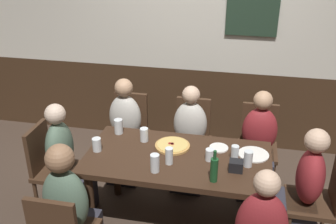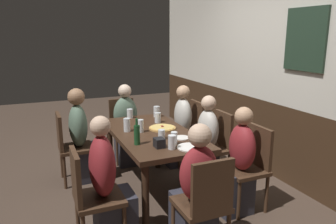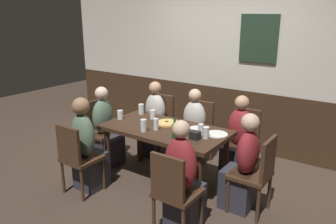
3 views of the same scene
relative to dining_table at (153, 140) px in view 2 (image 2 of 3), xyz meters
name	(u,v)px [view 2 (image 2 of 3)]	position (x,y,z in m)	size (l,w,h in m)	color
ground_plane	(153,193)	(0.00, 0.00, -0.65)	(12.00, 12.00, 0.00)	#423328
wall_back	(274,74)	(0.00, 1.65, 0.65)	(6.40, 0.13, 2.60)	#3D2819
dining_table	(153,140)	(0.00, 0.00, 0.00)	(1.56, 0.82, 0.74)	#382316
chair_right_near	(90,193)	(0.69, -0.82, -0.15)	(0.40, 0.40, 0.88)	#422B1C
chair_left_near	(70,144)	(-0.69, -0.82, -0.15)	(0.40, 0.40, 0.88)	#422B1C
chair_mid_far	(216,143)	(0.00, 0.82, -0.15)	(0.40, 0.40, 0.88)	#422B1C
chair_left_far	(190,129)	(-0.69, 0.82, -0.15)	(0.40, 0.40, 0.88)	#422B1C
chair_right_far	(250,163)	(0.69, 0.82, -0.15)	(0.40, 0.40, 0.88)	#422B1C
chair_head_east	(205,202)	(1.20, 0.00, -0.15)	(0.40, 0.40, 0.88)	#422B1C
chair_head_west	(124,126)	(-1.20, 0.00, -0.15)	(0.40, 0.40, 0.88)	#422B1C
person_right_near	(109,191)	(0.69, -0.66, -0.17)	(0.34, 0.37, 1.16)	#2D2D38
person_left_near	(83,142)	(-0.69, -0.66, -0.15)	(0.34, 0.37, 1.17)	#2D2D38
person_mid_far	(204,148)	(0.00, 0.66, -0.19)	(0.34, 0.37, 1.10)	#2D2D38
person_left_far	(180,132)	(-0.69, 0.66, -0.18)	(0.34, 0.37, 1.12)	#2D2D38
person_right_far	(237,169)	(0.69, 0.66, -0.19)	(0.34, 0.37, 1.10)	#2D2D38
person_head_east	(196,196)	(1.03, 0.00, -0.18)	(0.37, 0.34, 1.11)	#2D2D38
person_head_west	(127,131)	(-1.03, 0.00, -0.18)	(0.37, 0.34, 1.12)	#2D2D38
pizza	(162,128)	(-0.07, 0.15, 0.10)	(0.31, 0.31, 0.03)	tan
pint_glass_pale	(174,139)	(0.47, 0.05, 0.14)	(0.06, 0.06, 0.13)	silver
beer_glass_tall	(127,125)	(-0.14, -0.25, 0.16)	(0.07, 0.07, 0.15)	silver
pint_glass_stout	(158,118)	(-0.34, 0.20, 0.14)	(0.08, 0.08, 0.12)	silver
pint_glass_amber	(130,114)	(-0.70, -0.05, 0.14)	(0.08, 0.08, 0.12)	silver
tumbler_short	(162,135)	(0.27, 0.00, 0.13)	(0.07, 0.07, 0.10)	silver
highball_clear	(172,143)	(0.58, -0.02, 0.15)	(0.07, 0.07, 0.14)	silver
tumbler_water	(157,112)	(-0.62, 0.29, 0.15)	(0.08, 0.08, 0.14)	silver
beer_glass_half	(141,126)	(-0.05, -0.12, 0.15)	(0.06, 0.06, 0.14)	silver
beer_bottle_green	(137,134)	(0.33, -0.28, 0.20)	(0.06, 0.06, 0.27)	#194723
plate_white_large	(191,147)	(0.63, 0.15, 0.10)	(0.26, 0.26, 0.01)	white
plate_white_small	(182,138)	(0.33, 0.20, 0.10)	(0.17, 0.17, 0.01)	white
condiment_caddy	(159,143)	(0.49, -0.11, 0.13)	(0.11, 0.09, 0.09)	black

